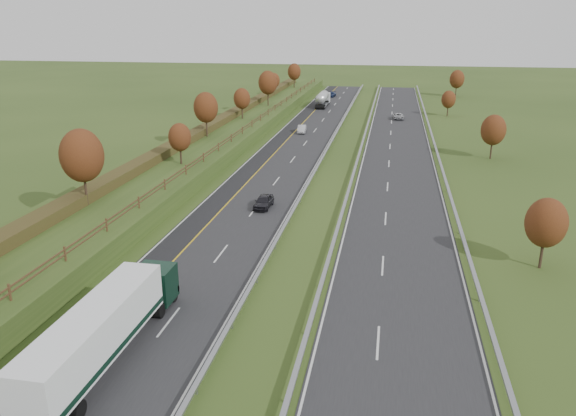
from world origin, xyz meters
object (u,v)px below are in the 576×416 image
car_silver_mid (302,129)px  car_small_far (331,94)px  box_lorry (105,328)px  car_oncoming (398,116)px  road_tanker (323,99)px  car_dark_near (264,202)px

car_silver_mid → car_small_far: size_ratio=0.90×
box_lorry → car_oncoming: 94.68m
road_tanker → car_dark_near: 78.45m
road_tanker → car_oncoming: road_tanker is taller
car_silver_mid → box_lorry: bearing=-94.6°
car_small_far → car_dark_near: bearing=-82.5°
car_small_far → car_oncoming: bearing=-56.9°
box_lorry → car_small_far: (-0.77, 127.22, -1.63)m
box_lorry → road_tanker: bearing=90.4°
car_dark_near → car_silver_mid: (-2.89, 44.05, -0.01)m
road_tanker → car_oncoming: 23.69m
road_tanker → car_small_far: (0.08, 18.54, -1.16)m
car_oncoming → box_lorry: bearing=76.9°
car_silver_mid → car_small_far: car_silver_mid is taller
box_lorry → car_dark_near: (2.52, 30.31, -1.60)m
car_dark_near → car_oncoming: 64.47m
car_silver_mid → car_small_far: (-0.40, 52.86, -0.02)m
road_tanker → car_small_far: size_ratio=2.45×
road_tanker → car_oncoming: bearing=-41.1°
car_silver_mid → car_oncoming: size_ratio=0.89×
box_lorry → road_tanker: size_ratio=1.45×
box_lorry → car_silver_mid: bearing=90.3°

